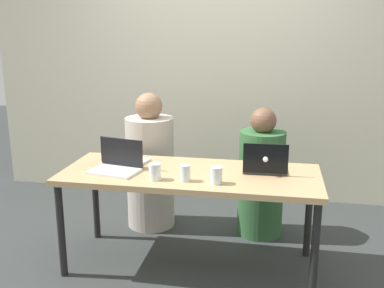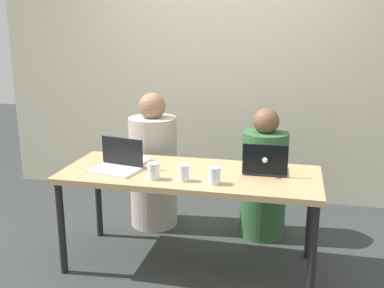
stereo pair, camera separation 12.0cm
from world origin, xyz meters
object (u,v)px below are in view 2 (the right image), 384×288
person_on_left (153,167)px  water_glass_right (214,177)px  water_glass_center (184,174)px  water_glass_left (154,172)px  laptop_back_right (265,166)px  laptop_back_left (125,157)px  laptop_front_left (117,164)px  person_on_right (264,180)px

person_on_left → water_glass_right: (0.67, -0.83, 0.24)m
water_glass_center → water_glass_left: 0.20m
water_glass_center → water_glass_right: 0.20m
person_on_left → laptop_back_right: (0.96, -0.54, 0.24)m
person_on_left → water_glass_right: size_ratio=10.48×
person_on_left → laptop_back_left: (-0.04, -0.52, 0.24)m
laptop_back_right → laptop_back_left: laptop_back_right is taller
person_on_left → laptop_back_right: 1.13m
laptop_back_right → laptop_front_left: size_ratio=0.84×
laptop_back_left → water_glass_left: (0.31, -0.31, 0.00)m
laptop_back_right → water_glass_right: (-0.29, -0.29, -0.00)m
laptop_back_right → water_glass_center: 0.57m
water_glass_center → person_on_left: bearing=120.0°
laptop_front_left → person_on_left: bearing=98.6°
water_glass_right → water_glass_left: (-0.40, 0.00, -0.00)m
person_on_right → laptop_back_left: size_ratio=3.17×
laptop_back_right → laptop_front_left: bearing=7.2°
person_on_right → laptop_back_left: person_on_right is taller
person_on_left → water_glass_right: 1.09m
person_on_left → water_glass_center: (0.47, -0.81, 0.24)m
person_on_right → laptop_back_left: (-0.97, -0.52, 0.28)m
laptop_back_right → water_glass_right: laptop_back_right is taller
laptop_back_left → person_on_left: bearing=-81.4°
laptop_front_left → water_glass_center: laptop_front_left is taller
laptop_back_left → water_glass_left: bearing=149.0°
person_on_left → person_on_right: size_ratio=1.09×
person_on_left → laptop_back_right: person_on_left is taller
laptop_front_left → water_glass_right: (0.70, -0.13, 0.00)m
laptop_back_right → water_glass_right: bearing=42.6°
laptop_back_right → water_glass_right: 0.41m
person_on_right → laptop_front_left: bearing=25.4°
person_on_right → water_glass_left: 1.09m
water_glass_right → water_glass_left: bearing=179.9°
person_on_right → water_glass_right: person_on_right is taller
laptop_back_right → water_glass_left: bearing=20.7°
laptop_front_left → water_glass_right: size_ratio=3.29×
person_on_right → water_glass_left: (-0.66, -0.83, 0.28)m
laptop_front_left → laptop_back_left: (-0.01, 0.18, -0.00)m
water_glass_left → water_glass_center: bearing=3.5°
person_on_right → water_glass_right: size_ratio=9.63×
water_glass_right → water_glass_left: same height
person_on_left → laptop_back_left: size_ratio=3.45×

